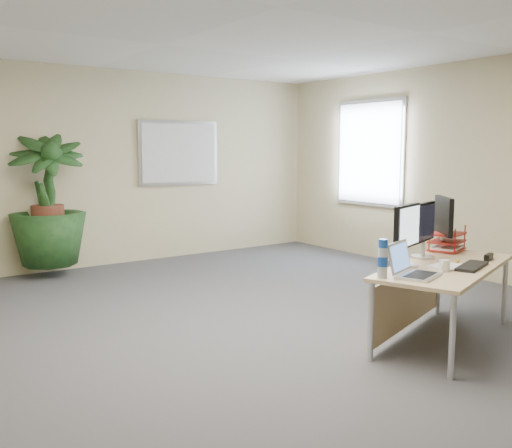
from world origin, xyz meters
TOP-DOWN VIEW (x-y plane):
  - floor at (0.00, 0.00)m, footprint 8.00×8.00m
  - back_wall at (0.00, 4.00)m, footprint 7.00×0.04m
  - ceiling at (0.00, 0.00)m, footprint 7.00×8.00m
  - whiteboard at (1.20, 3.97)m, footprint 1.30×0.04m
  - window at (3.47, 2.30)m, footprint 0.04×1.30m
  - desk at (1.16, -0.65)m, footprint 1.83×1.22m
  - floor_plant at (-0.81, 3.70)m, footprint 1.01×1.01m
  - monitor_left at (0.89, -0.56)m, footprint 0.45×0.21m
  - monitor_right at (1.30, -0.42)m, footprint 0.43×0.20m
  - monitor_dark at (1.72, -0.31)m, footprint 0.31×0.40m
  - laptop at (0.63, -0.83)m, footprint 0.44×0.41m
  - keyboard at (1.28, -0.92)m, footprint 0.48×0.29m
  - coffee_mug at (0.98, -0.87)m, footprint 0.12×0.08m
  - spiral_notebook at (1.15, -0.78)m, footprint 0.33×0.26m
  - orange_pen at (1.16, -0.76)m, footprint 0.10×0.12m
  - yellow_highlighter at (1.34, -0.73)m, footprint 0.12×0.04m
  - water_bottle at (0.40, -0.75)m, footprint 0.08×0.08m
  - letter_tray at (1.78, -0.32)m, footprint 0.42×0.37m
  - stapler at (1.69, -0.81)m, footprint 0.17×0.09m

SIDE VIEW (x-z plane):
  - floor at x=0.00m, z-range 0.00..0.00m
  - desk at x=1.16m, z-range 0.19..0.84m
  - spiral_notebook at x=1.15m, z-range 0.65..0.66m
  - yellow_highlighter at x=1.34m, z-range 0.65..0.67m
  - keyboard at x=1.28m, z-range 0.65..0.67m
  - orange_pen at x=1.16m, z-range 0.66..0.67m
  - stapler at x=1.69m, z-range 0.65..0.70m
  - coffee_mug at x=0.98m, z-range 0.65..0.74m
  - laptop at x=0.63m, z-range 0.58..0.84m
  - letter_tray at x=1.78m, z-range 0.64..0.81m
  - floor_plant at x=-0.81m, z-range 0.00..1.50m
  - water_bottle at x=0.40m, z-range 0.64..0.94m
  - monitor_right at x=1.30m, z-range 0.69..1.18m
  - monitor_left at x=0.89m, z-range 0.69..1.20m
  - monitor_dark at x=1.72m, z-range 0.69..1.21m
  - back_wall at x=0.00m, z-range 0.00..2.70m
  - whiteboard at x=1.20m, z-range 1.07..2.02m
  - window at x=3.47m, z-range 0.77..2.33m
  - ceiling at x=0.00m, z-range 2.69..2.71m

